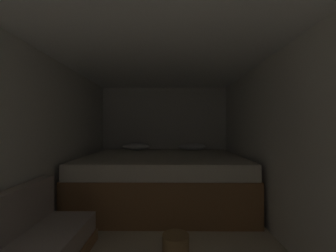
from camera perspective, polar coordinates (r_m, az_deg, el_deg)
name	(u,v)px	position (r m, az deg, el deg)	size (l,w,h in m)	color
ground_plane	(158,251)	(2.58, -2.63, -29.89)	(6.91, 6.91, 0.00)	beige
wall_back	(164,137)	(4.73, -0.97, -2.88)	(2.77, 0.05, 2.13)	silver
wall_left	(27,147)	(2.70, -32.97, -4.68)	(0.05, 4.91, 2.13)	silver
wall_right	(291,147)	(2.57, 29.42, -4.90)	(0.05, 4.91, 2.13)	silver
ceiling_slab	(158,42)	(2.41, -2.61, 21.15)	(2.77, 4.91, 0.05)	white
bed	(163,179)	(3.77, -1.40, -13.63)	(2.55, 1.98, 0.96)	olive
wicker_basket	(176,246)	(2.43, 2.02, -28.89)	(0.26, 0.26, 0.22)	olive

